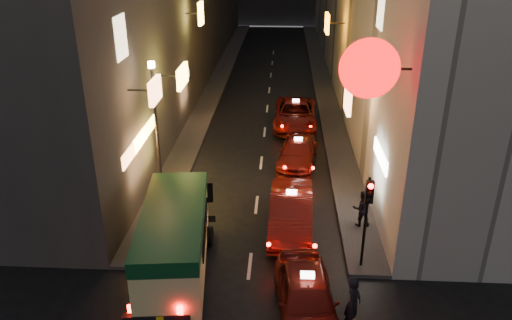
% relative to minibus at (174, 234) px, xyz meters
% --- Properties ---
extents(sidewalk_left, '(1.50, 52.00, 0.15)m').
position_rel_minibus_xyz_m(sidewalk_left, '(-1.70, 26.03, -1.53)').
color(sidewalk_left, '#44413F').
rests_on(sidewalk_left, ground).
extents(sidewalk_right, '(1.50, 52.00, 0.15)m').
position_rel_minibus_xyz_m(sidewalk_right, '(6.80, 26.03, -1.53)').
color(sidewalk_right, '#44413F').
rests_on(sidewalk_right, ground).
extents(minibus, '(2.70, 6.12, 2.55)m').
position_rel_minibus_xyz_m(minibus, '(0.00, 0.00, 0.00)').
color(minibus, beige).
rests_on(minibus, ground).
extents(taxi_near, '(2.82, 5.82, 1.96)m').
position_rel_minibus_xyz_m(taxi_near, '(4.48, -2.02, -0.71)').
color(taxi_near, maroon).
rests_on(taxi_near, ground).
extents(taxi_second, '(2.53, 5.86, 2.01)m').
position_rel_minibus_xyz_m(taxi_second, '(4.04, 3.17, -0.69)').
color(taxi_second, maroon).
rests_on(taxi_second, ground).
extents(taxi_third, '(2.59, 5.00, 1.69)m').
position_rel_minibus_xyz_m(taxi_third, '(4.46, 9.54, -0.85)').
color(taxi_third, maroon).
rests_on(taxi_third, ground).
extents(taxi_far, '(2.57, 5.85, 2.01)m').
position_rel_minibus_xyz_m(taxi_far, '(4.42, 15.20, -0.69)').
color(taxi_far, maroon).
rests_on(taxi_far, ground).
extents(pedestrian_crossing, '(0.68, 0.80, 2.07)m').
position_rel_minibus_xyz_m(pedestrian_crossing, '(5.85, -2.36, -0.57)').
color(pedestrian_crossing, black).
rests_on(pedestrian_crossing, ground).
extents(pedestrian_sidewalk, '(0.70, 0.47, 1.76)m').
position_rel_minibus_xyz_m(pedestrian_sidewalk, '(6.89, 3.36, -0.58)').
color(pedestrian_sidewalk, black).
rests_on(pedestrian_sidewalk, sidewalk_right).
extents(traffic_light, '(0.26, 0.43, 3.50)m').
position_rel_minibus_xyz_m(traffic_light, '(6.55, 0.50, 1.08)').
color(traffic_light, black).
rests_on(traffic_light, sidewalk_right).
extents(lamp_post, '(0.28, 0.28, 6.22)m').
position_rel_minibus_xyz_m(lamp_post, '(-1.65, 5.03, 2.12)').
color(lamp_post, black).
rests_on(lamp_post, sidewalk_left).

